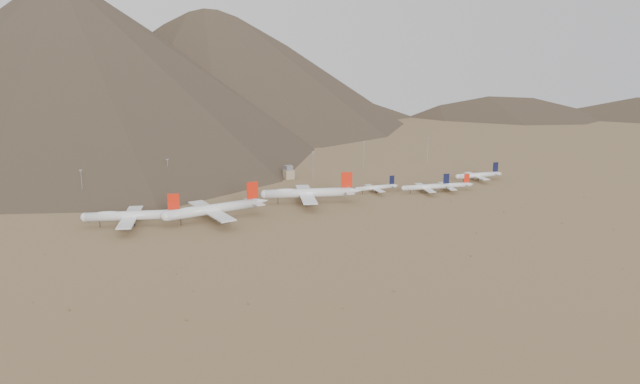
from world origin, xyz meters
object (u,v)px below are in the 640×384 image
control_tower (289,173)px  widebody_centre (213,209)px  narrowbody_a (376,187)px  narrowbody_b (427,187)px  widebody_west (132,215)px  widebody_east (308,193)px

control_tower → widebody_centre: bearing=-135.7°
narrowbody_a → control_tower: size_ratio=3.27×
narrowbody_a → narrowbody_b: 41.14m
widebody_west → widebody_centre: bearing=6.9°
widebody_east → narrowbody_b: (100.28, -14.08, -3.10)m
widebody_centre → narrowbody_b: bearing=-5.6°
widebody_east → narrowbody_b: bearing=11.3°
narrowbody_b → control_tower: bearing=143.0°
narrowbody_a → widebody_east: bearing=-170.1°
widebody_west → control_tower: widebody_west is taller
widebody_east → narrowbody_b: widebody_east is taller
widebody_west → widebody_east: 130.56m
narrowbody_b → control_tower: (-78.75, 98.72, 0.43)m
widebody_west → widebody_east: (130.55, 1.83, 0.64)m
widebody_centre → control_tower: 139.71m
widebody_west → widebody_centre: widebody_centre is taller
widebody_centre → widebody_east: 79.49m
widebody_west → control_tower: bearing=48.6°
narrowbody_a → control_tower: 90.09m
widebody_east → narrowbody_a: size_ratio=1.90×
widebody_east → narrowbody_b: 101.31m
widebody_east → control_tower: bearing=95.0°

